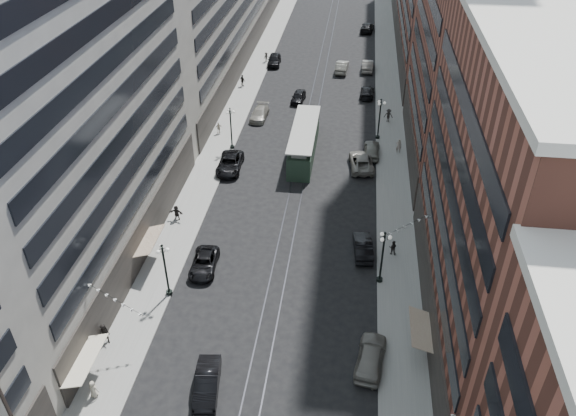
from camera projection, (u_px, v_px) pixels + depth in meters
The scene contains 35 objects.
ground at pixel (308, 135), 74.71m from camera, with size 220.00×220.00×0.00m, color black.
sidewalk_west at pixel (241, 100), 83.95m from camera, with size 4.00×180.00×0.15m, color gray.
sidewalk_east at pixel (389, 108), 81.70m from camera, with size 4.00×180.00×0.15m, color gray.
rail_west at pixel (309, 104), 82.93m from camera, with size 0.12×180.00×0.02m, color #2D2D33.
rail_east at pixel (319, 104), 82.79m from camera, with size 0.12×180.00×0.02m, color #2D2D33.
building_west_mid at pixel (76, 121), 46.44m from camera, with size 8.00×36.00×28.00m, color #A9A496.
building_east_mid at pixel (505, 203), 40.03m from camera, with size 8.00×30.00×24.00m, color brown.
lamppost_sw_far at pixel (165, 268), 47.77m from camera, with size 1.03×1.14×5.52m.
lamppost_sw_mid at pixel (231, 127), 69.80m from camera, with size 1.03×1.14×5.52m.
lamppost_se_far at pixel (382, 256), 49.15m from camera, with size 1.03×1.14×5.52m.
lamppost_se_mid at pixel (380, 118), 72.00m from camera, with size 1.03×1.14×5.52m.
streetcar at pixel (304, 143), 69.32m from camera, with size 2.96×13.39×3.71m.
car_2 at pixel (204, 263), 52.02m from camera, with size 2.27×4.93×1.37m, color black.
car_4 at pixel (371, 356), 42.72m from camera, with size 2.08×5.18×1.76m, color slate.
car_5 at pixel (207, 383), 40.82m from camera, with size 1.68×4.81×1.58m, color black.
pedestrian_1 at pixel (93, 389), 40.23m from camera, with size 0.74×0.40×1.51m, color #A7A08A.
pedestrian_2 at pixel (105, 334), 44.27m from camera, with size 0.93×0.51×1.92m, color black.
car_7 at pixel (230, 163), 66.89m from camera, with size 2.71×5.88×1.63m, color black.
car_8 at pixel (260, 114), 78.47m from camera, with size 2.09×5.13×1.49m, color gray.
car_9 at pixel (274, 60), 95.73m from camera, with size 2.09×5.19×1.77m, color black.
car_10 at pixel (363, 247), 53.85m from camera, with size 1.66×4.76×1.57m, color black.
car_11 at pixel (362, 161), 67.29m from camera, with size 2.70×5.87×1.63m, color slate.
car_12 at pixel (367, 92), 84.85m from camera, with size 2.01×4.96×1.44m, color black.
car_13 at pixel (298, 97), 83.23m from camera, with size 1.79×4.44×1.51m, color black.
car_14 at pixel (342, 67), 93.08m from camera, with size 1.87×5.35×1.76m, color slate.
pedestrian_5 at pixel (176, 213), 58.23m from camera, with size 1.52×0.44×1.64m, color black.
pedestrian_6 at pixel (219, 128), 74.40m from camera, with size 0.91×0.41×1.55m, color #B5AA96.
pedestrian_7 at pixel (393, 247), 53.57m from camera, with size 0.74×0.41×1.52m, color black.
pedestrian_8 at pixel (399, 146), 69.99m from camera, with size 0.69×0.45×1.88m, color gray.
pedestrian_9 at pixel (388, 115), 77.19m from camera, with size 1.21×0.50×1.87m, color black.
car_extra_0 at pixel (372, 149), 69.72m from camera, with size 1.96×4.86×1.66m, color slate.
car_extra_1 at pixel (368, 66), 93.57m from camera, with size 1.78×5.09×1.68m, color slate.
car_extra_2 at pixel (367, 27), 111.03m from camera, with size 2.31×5.69×1.65m, color black.
pedestrian_extra_0 at pixel (242, 80), 87.65m from camera, with size 1.05×0.48×1.80m, color black.
pedestrian_extra_1 at pixel (266, 57), 96.72m from camera, with size 1.00×0.41×1.56m, color black.
Camera 1 is at (5.70, -6.79, 34.48)m, focal length 35.00 mm.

